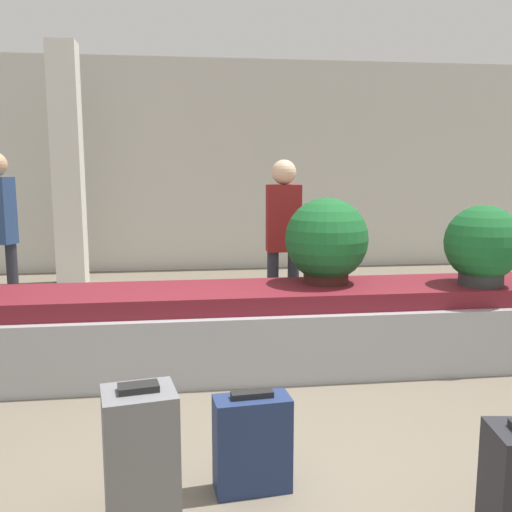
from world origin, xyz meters
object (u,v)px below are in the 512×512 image
(suitcase_2, at_px, (252,443))
(traveler_0, at_px, (283,231))
(potted_plant_2, at_px, (483,246))
(pillar, at_px, (68,166))
(potted_plant_0, at_px, (327,242))
(suitcase_1, at_px, (141,459))

(suitcase_2, distance_m, traveler_0, 2.86)
(potted_plant_2, relative_size, traveler_0, 0.39)
(pillar, relative_size, potted_plant_0, 4.60)
(pillar, height_order, potted_plant_2, pillar)
(traveler_0, bearing_deg, potted_plant_2, 144.16)
(traveler_0, bearing_deg, potted_plant_0, 105.38)
(potted_plant_0, bearing_deg, potted_plant_2, -11.62)
(pillar, height_order, potted_plant_0, pillar)
(pillar, xyz_separation_m, potted_plant_0, (2.66, -3.50, -0.61))
(potted_plant_2, xyz_separation_m, traveler_0, (-1.42, 1.08, 0.02))
(suitcase_1, height_order, traveler_0, traveler_0)
(suitcase_1, relative_size, potted_plant_0, 0.96)
(suitcase_1, distance_m, potted_plant_0, 2.58)
(potted_plant_0, relative_size, traveler_0, 0.42)
(suitcase_2, bearing_deg, traveler_0, 71.43)
(potted_plant_0, bearing_deg, pillar, 127.24)
(potted_plant_2, bearing_deg, suitcase_2, -142.01)
(potted_plant_2, bearing_deg, suitcase_1, -144.49)
(pillar, bearing_deg, potted_plant_0, -52.76)
(potted_plant_2, bearing_deg, potted_plant_0, 168.38)
(pillar, xyz_separation_m, suitcase_1, (1.30, -5.58, -1.28))
(suitcase_2, distance_m, potted_plant_0, 2.16)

